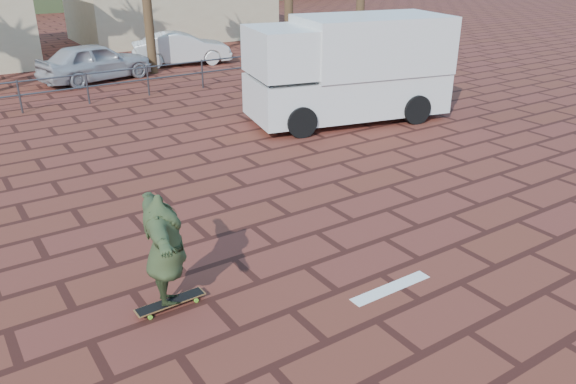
# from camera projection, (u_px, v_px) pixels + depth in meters

# --- Properties ---
(ground) EXTENTS (120.00, 120.00, 0.00)m
(ground) POSITION_uv_depth(u_px,v_px,m) (305.00, 266.00, 8.81)
(ground) COLOR #5E271F
(ground) RESTS_ON ground
(paint_stripe) EXTENTS (1.40, 0.22, 0.01)m
(paint_stripe) POSITION_uv_depth(u_px,v_px,m) (391.00, 288.00, 8.24)
(paint_stripe) COLOR white
(paint_stripe) RESTS_ON ground
(guardrail) EXTENTS (24.06, 0.06, 1.00)m
(guardrail) POSITION_uv_depth(u_px,v_px,m) (87.00, 83.00, 17.70)
(guardrail) COLOR #47494F
(guardrail) RESTS_ON ground
(longboard) EXTENTS (1.00, 0.25, 0.10)m
(longboard) POSITION_uv_depth(u_px,v_px,m) (170.00, 302.00, 7.78)
(longboard) COLOR olive
(longboard) RESTS_ON ground
(skateboarder) EXTENTS (1.00, 2.07, 1.62)m
(skateboarder) POSITION_uv_depth(u_px,v_px,m) (165.00, 250.00, 7.44)
(skateboarder) COLOR #303D21
(skateboarder) RESTS_ON longboard
(campervan) EXTENTS (5.93, 3.47, 2.88)m
(campervan) POSITION_uv_depth(u_px,v_px,m) (349.00, 67.00, 15.77)
(campervan) COLOR silver
(campervan) RESTS_ON ground
(car_silver) EXTENTS (4.42, 2.53, 1.41)m
(car_silver) POSITION_uv_depth(u_px,v_px,m) (95.00, 62.00, 20.82)
(car_silver) COLOR #AAACB1
(car_silver) RESTS_ON ground
(car_white) EXTENTS (4.27, 2.37, 1.33)m
(car_white) POSITION_uv_depth(u_px,v_px,m) (182.00, 49.00, 23.78)
(car_white) COLOR silver
(car_white) RESTS_ON ground
(street_sign) EXTENTS (0.47, 0.07, 2.30)m
(street_sign) POSITION_uv_depth(u_px,v_px,m) (301.00, 33.00, 21.49)
(street_sign) COLOR gray
(street_sign) RESTS_ON ground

